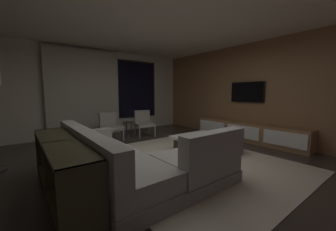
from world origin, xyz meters
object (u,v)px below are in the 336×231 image
Objects in this scene: side_stool at (128,125)px; mounted_tv at (247,92)px; book_stack_on_coffee_table at (198,134)px; accent_chair_by_curtain at (110,125)px; sectional_couch at (132,163)px; coffee_table at (205,144)px; accent_chair_near_window at (144,122)px; console_table_behind_couch at (62,166)px; media_console at (248,132)px.

side_stool is 3.58m from mounted_tv.
book_stack_on_coffee_table is 2.57m from accent_chair_by_curtain.
mounted_tv reaches higher than side_stool.
sectional_couch is 1.98m from coffee_table.
sectional_couch is 3.21× the size of accent_chair_near_window.
accent_chair_by_curtain is (-1.05, 0.09, 0.00)m from accent_chair_near_window.
coffee_table is 2.39m from accent_chair_near_window.
coffee_table is 2.76m from accent_chair_by_curtain.
coffee_table is 0.55× the size of console_table_behind_couch.
accent_chair_near_window is at bearing 127.96° from media_console.
mounted_tv is (1.90, 0.16, 1.16)m from coffee_table.
coffee_table is 2.88m from console_table_behind_couch.
sectional_couch is 2.16× the size of coffee_table.
side_stool is (-0.49, 0.10, -0.06)m from accent_chair_near_window.
media_console is at bearing -6.77° from book_stack_on_coffee_table.
accent_chair_by_curtain is 3.97m from mounted_tv.
sectional_couch is at bearing -175.81° from media_console.
accent_chair_by_curtain is at bearing 174.94° from accent_chair_near_window.
accent_chair_by_curtain reaches higher than media_console.
side_stool is 3.45m from console_table_behind_couch.
side_stool is (-0.62, 2.30, -0.02)m from book_stack_on_coffee_table.
console_table_behind_couch is at bearing -178.28° from media_console.
mounted_tv is at bearing -47.02° from accent_chair_near_window.
accent_chair_by_curtain is (0.74, 2.77, 0.14)m from sectional_couch.
console_table_behind_couch reaches higher than media_console.
mounted_tv is 0.47× the size of console_table_behind_couch.
accent_chair_by_curtain is 3.85m from media_console.
accent_chair_near_window is at bearing 56.22° from sectional_couch.
book_stack_on_coffee_table is at bearing -74.97° from side_stool.
sectional_couch is 0.93m from console_table_behind_couch.
sectional_couch is at bearing -8.17° from console_table_behind_couch.
book_stack_on_coffee_table is 0.38× the size of accent_chair_near_window.
sectional_couch is at bearing -105.05° from accent_chair_by_curtain.
accent_chair_near_window is 0.25× the size of media_console.
side_stool is at bearing 105.03° from book_stack_on_coffee_table.
book_stack_on_coffee_table is 1.77m from media_console.
side_stool is at bearing 0.87° from accent_chair_by_curtain.
accent_chair_near_window is at bearing 93.25° from book_stack_on_coffee_table.
media_console is at bearing -46.62° from side_stool.
mounted_tv is 4.86m from console_table_behind_couch.
media_console is at bearing 4.19° from sectional_couch.
sectional_couch is 8.45× the size of book_stack_on_coffee_table.
mounted_tv reaches higher than accent_chair_by_curtain.
side_stool is 3.45m from media_console.
media_console is (3.67, 0.27, -0.04)m from sectional_couch.
media_console is (1.75, -0.21, -0.14)m from book_stack_on_coffee_table.
media_console is 4.59m from console_table_behind_couch.
accent_chair_near_window is at bearing -11.60° from side_stool.
mounted_tv reaches higher than sectional_couch.
sectional_couch is 3.21× the size of accent_chair_by_curtain.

